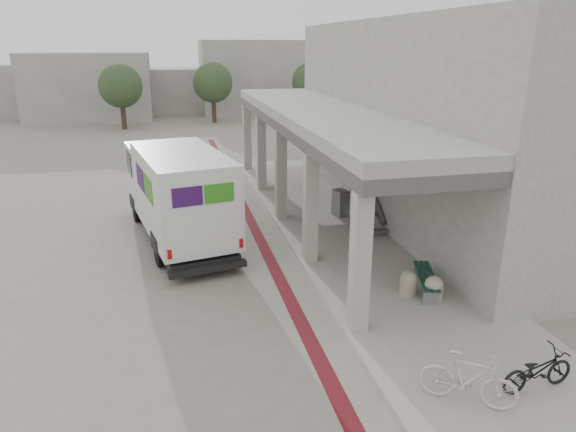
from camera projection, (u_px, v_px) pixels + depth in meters
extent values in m
plane|color=slate|center=(242.00, 277.00, 14.31)|extent=(120.00, 120.00, 0.00)
cube|color=#551117|center=(264.00, 247.00, 16.37)|extent=(0.35, 40.00, 0.01)
cube|color=#9C978C|center=(376.00, 262.00, 15.14)|extent=(4.40, 28.00, 0.12)
cube|color=gray|center=(419.00, 120.00, 18.92)|extent=(4.30, 17.00, 7.00)
cube|color=#4C4947|center=(322.00, 124.00, 18.12)|extent=(3.40, 16.90, 0.35)
cube|color=gray|center=(322.00, 114.00, 18.01)|extent=(3.40, 16.90, 0.35)
cube|color=gray|center=(89.00, 87.00, 43.13)|extent=(10.00, 6.00, 5.50)
cube|color=gray|center=(174.00, 90.00, 48.55)|extent=(8.00, 6.00, 4.00)
cube|color=gray|center=(250.00, 77.00, 47.80)|extent=(9.00, 6.00, 6.50)
cube|color=gray|center=(22.00, 91.00, 44.78)|extent=(7.00, 5.00, 4.50)
cylinder|color=#38281C|center=(123.00, 113.00, 38.72)|extent=(0.36, 0.36, 2.40)
sphere|color=#283A21|center=(120.00, 86.00, 38.08)|extent=(3.20, 3.20, 3.20)
cylinder|color=#38281C|center=(214.00, 108.00, 42.06)|extent=(0.36, 0.36, 2.40)
sphere|color=#283A21|center=(213.00, 83.00, 41.42)|extent=(3.20, 3.20, 3.20)
cylinder|color=#38281C|center=(311.00, 107.00, 42.84)|extent=(0.36, 0.36, 2.40)
sphere|color=#283A21|center=(311.00, 82.00, 42.20)|extent=(3.20, 3.20, 3.20)
cube|color=black|center=(180.00, 228.00, 16.97)|extent=(3.24, 6.91, 0.28)
cube|color=silver|center=(183.00, 192.00, 15.76)|extent=(3.19, 5.28, 2.47)
cube|color=silver|center=(162.00, 173.00, 18.64)|extent=(2.58, 2.21, 2.18)
cube|color=silver|center=(159.00, 188.00, 19.76)|extent=(2.16, 0.96, 0.76)
cube|color=black|center=(157.00, 155.00, 19.13)|extent=(2.14, 0.86, 1.00)
cube|color=black|center=(208.00, 269.00, 14.03)|extent=(2.19, 0.65, 0.17)
cube|color=#321049|center=(140.00, 177.00, 15.76)|extent=(0.28, 1.31, 0.71)
cube|color=#2E7F1B|center=(148.00, 189.00, 14.53)|extent=(0.28, 1.31, 0.71)
cube|color=#321049|center=(187.00, 197.00, 13.26)|extent=(0.80, 0.18, 0.52)
cube|color=#2E7F1B|center=(219.00, 193.00, 13.59)|extent=(0.80, 0.18, 0.52)
cylinder|color=black|center=(137.00, 210.00, 18.71)|extent=(0.43, 0.89, 0.85)
cylinder|color=black|center=(191.00, 203.00, 19.48)|extent=(0.43, 0.89, 0.85)
cylinder|color=black|center=(160.00, 252.00, 14.93)|extent=(0.43, 0.89, 0.85)
cylinder|color=black|center=(226.00, 242.00, 15.70)|extent=(0.43, 0.89, 0.85)
cube|color=gray|center=(431.00, 297.00, 12.49)|extent=(0.40, 0.20, 0.39)
cube|color=gray|center=(421.00, 271.00, 13.94)|extent=(0.40, 0.20, 0.39)
cube|color=#123628|center=(421.00, 276.00, 13.15)|extent=(0.67, 1.79, 0.05)
cube|color=#123628|center=(427.00, 276.00, 13.14)|extent=(0.67, 1.79, 0.05)
cube|color=#123628|center=(432.00, 276.00, 13.13)|extent=(0.67, 1.79, 0.05)
cylinder|color=tan|center=(433.00, 293.00, 12.64)|extent=(0.45, 0.45, 0.45)
sphere|color=tan|center=(434.00, 285.00, 12.57)|extent=(0.45, 0.45, 0.45)
cylinder|color=gray|center=(408.00, 287.00, 13.00)|extent=(0.43, 0.43, 0.43)
sphere|color=gray|center=(409.00, 279.00, 12.93)|extent=(0.43, 0.43, 0.43)
cube|color=gray|center=(341.00, 203.00, 18.95)|extent=(0.57, 0.67, 0.96)
imported|color=black|center=(538.00, 370.00, 9.36)|extent=(1.56, 0.67, 0.80)
imported|color=beige|center=(468.00, 379.00, 8.95)|extent=(1.67, 1.36, 1.02)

